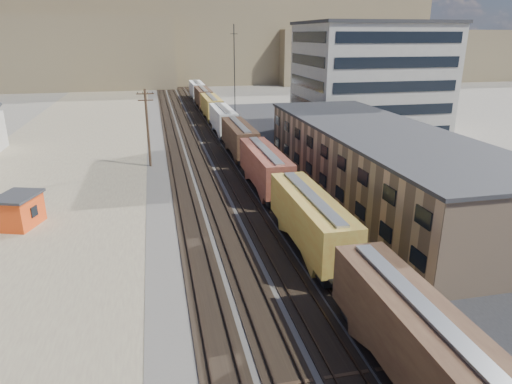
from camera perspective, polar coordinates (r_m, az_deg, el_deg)
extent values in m
plane|color=#6B6356|center=(24.93, 8.94, -22.20)|extent=(300.00, 300.00, 0.00)
cube|color=#4C4742|center=(69.61, -6.03, 5.40)|extent=(18.00, 200.00, 0.06)
cube|color=#7B6955|center=(60.83, -23.89, 1.81)|extent=(24.00, 180.00, 0.03)
cube|color=#232326|center=(62.20, 16.33, 3.06)|extent=(26.00, 120.00, 0.04)
cube|color=black|center=(69.24, -10.15, 5.19)|extent=(2.60, 200.00, 0.08)
cube|color=#38281E|center=(69.19, -10.75, 5.24)|extent=(0.08, 200.00, 0.16)
cube|color=#38281E|center=(69.24, -9.57, 5.32)|extent=(0.08, 200.00, 0.16)
cube|color=black|center=(69.41, -7.67, 5.35)|extent=(2.60, 200.00, 0.08)
cube|color=#38281E|center=(69.33, -8.27, 5.41)|extent=(0.08, 200.00, 0.16)
cube|color=#38281E|center=(69.44, -7.09, 5.48)|extent=(0.08, 200.00, 0.16)
cube|color=black|center=(69.71, -5.21, 5.50)|extent=(2.60, 200.00, 0.08)
cube|color=#38281E|center=(69.60, -5.80, 5.56)|extent=(0.08, 200.00, 0.16)
cube|color=#38281E|center=(69.78, -4.62, 5.63)|extent=(0.08, 200.00, 0.16)
cube|color=black|center=(70.11, -2.93, 5.63)|extent=(2.60, 200.00, 0.08)
cube|color=#38281E|center=(69.97, -3.51, 5.70)|extent=(0.08, 200.00, 0.16)
cube|color=#38281E|center=(70.20, -2.35, 5.76)|extent=(0.08, 200.00, 0.16)
cube|color=black|center=(28.55, 13.55, -14.67)|extent=(2.20, 2.20, 0.90)
cube|color=#3F261B|center=(23.76, 19.43, -16.67)|extent=(3.00, 13.34, 3.40)
cube|color=#B7B7B2|center=(22.80, 19.93, -13.01)|extent=(0.90, 12.32, 0.16)
cube|color=black|center=(32.46, 9.67, -9.97)|extent=(2.20, 2.20, 0.90)
cube|color=black|center=(41.07, 4.43, -3.33)|extent=(2.20, 2.20, 0.90)
cube|color=#B17B2F|center=(35.80, 6.86, -3.15)|extent=(3.00, 13.34, 3.40)
cube|color=#B7B7B2|center=(35.17, 6.97, -0.47)|extent=(0.90, 12.32, 0.16)
cube|color=black|center=(45.59, 2.60, -0.97)|extent=(2.20, 2.20, 0.90)
cube|color=black|center=(54.95, -0.14, 2.57)|extent=(2.20, 2.20, 0.90)
cube|color=brown|center=(49.61, 1.12, 3.32)|extent=(3.00, 13.34, 3.40)
cube|color=#B7B7B2|center=(49.15, 1.13, 5.32)|extent=(0.90, 12.33, 0.16)
cube|color=black|center=(59.71, -1.19, 3.91)|extent=(2.20, 2.20, 0.90)
cube|color=black|center=(69.39, -2.86, 6.05)|extent=(2.20, 2.20, 0.90)
cube|color=#3F261B|center=(64.05, -2.10, 6.93)|extent=(3.00, 13.34, 3.40)
cube|color=#B7B7B2|center=(63.70, -2.12, 8.49)|extent=(0.90, 12.33, 0.16)
cube|color=black|center=(74.26, -3.53, 6.90)|extent=(2.20, 2.20, 0.90)
cube|color=black|center=(84.10, -4.65, 8.31)|extent=(2.20, 2.20, 0.90)
cube|color=silver|center=(78.77, -4.16, 9.18)|extent=(3.00, 13.34, 3.40)
cube|color=#B7B7B2|center=(78.49, -4.19, 10.46)|extent=(0.90, 12.33, 0.16)
cube|color=black|center=(89.02, -5.11, 8.89)|extent=(2.20, 2.20, 0.90)
cube|color=black|center=(98.96, -5.91, 9.89)|extent=(2.20, 2.20, 0.90)
cube|color=#B17B2F|center=(93.65, -5.57, 10.72)|extent=(3.00, 13.34, 3.40)
cube|color=#B7B7B2|center=(93.41, -5.61, 11.80)|extent=(0.90, 12.32, 0.16)
cube|color=black|center=(103.92, -6.26, 10.32)|extent=(2.20, 2.20, 0.90)
cube|color=black|center=(113.91, -6.86, 11.06)|extent=(2.20, 2.20, 0.90)
cube|color=#3F261B|center=(108.62, -6.61, 11.83)|extent=(3.00, 13.34, 3.40)
cube|color=#B7B7B2|center=(108.41, -6.65, 12.76)|extent=(0.90, 12.32, 0.16)
cube|color=black|center=(118.89, -7.12, 11.38)|extent=(2.20, 2.20, 0.90)
cube|color=black|center=(128.91, -7.58, 11.95)|extent=(2.20, 2.20, 0.90)
cube|color=silver|center=(123.64, -7.40, 12.66)|extent=(3.00, 13.34, 3.40)
cube|color=#B7B7B2|center=(123.46, -7.44, 13.48)|extent=(0.90, 12.32, 0.16)
cube|color=tan|center=(49.57, 14.99, 3.38)|extent=(12.00, 40.00, 7.00)
cube|color=#2D2D30|center=(48.76, 15.35, 7.45)|extent=(12.40, 40.40, 0.30)
cube|color=black|center=(47.51, 8.34, 1.52)|extent=(0.12, 36.00, 1.20)
cube|color=black|center=(46.70, 8.52, 5.03)|extent=(0.12, 36.00, 1.20)
cube|color=#9E998E|center=(80.85, 13.95, 13.31)|extent=(22.00, 18.00, 18.00)
cube|color=#2D2D30|center=(80.53, 14.50, 19.82)|extent=(22.60, 18.60, 0.50)
cube|color=black|center=(76.64, 6.30, 13.45)|extent=(0.12, 16.00, 16.00)
cube|color=black|center=(72.87, 17.11, 12.46)|extent=(20.00, 0.12, 16.00)
cylinder|color=#382619|center=(60.34, -13.38, 7.71)|extent=(0.32, 0.32, 10.00)
cube|color=#382619|center=(59.67, -13.70, 11.85)|extent=(2.20, 0.14, 0.14)
cube|color=#382619|center=(59.77, -13.64, 11.09)|extent=(1.90, 0.14, 0.14)
cylinder|color=black|center=(59.64, -13.13, 12.03)|extent=(0.08, 0.08, 0.22)
cylinder|color=black|center=(78.77, -2.69, 13.69)|extent=(0.16, 0.16, 18.00)
cube|color=black|center=(78.43, -2.78, 19.15)|extent=(1.20, 0.08, 0.08)
cube|color=brown|center=(179.39, -3.92, 18.27)|extent=(140.00, 45.00, 28.00)
cube|color=brown|center=(193.75, 18.42, 15.97)|extent=(110.00, 38.00, 18.00)
cube|color=brown|center=(197.27, -14.00, 18.43)|extent=(200.00, 60.00, 32.00)
cube|color=#E44515|center=(45.93, -27.48, -2.20)|extent=(3.82, 4.39, 2.77)
cube|color=#2D2D30|center=(45.47, -27.76, -0.46)|extent=(4.28, 4.86, 0.23)
cube|color=black|center=(45.13, -25.98, -2.19)|extent=(0.38, 0.90, 0.92)
imported|color=navy|center=(81.71, 12.61, 7.56)|extent=(3.65, 5.47, 1.39)
imported|color=silver|center=(68.81, 18.40, 4.98)|extent=(3.06, 4.78, 1.52)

